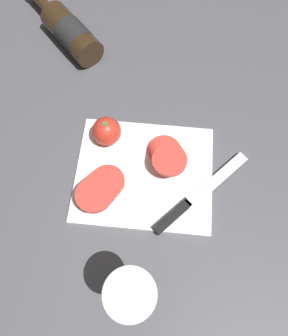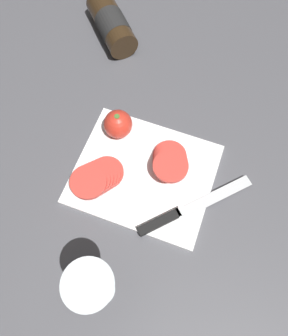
{
  "view_description": "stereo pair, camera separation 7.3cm",
  "coord_description": "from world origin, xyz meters",
  "px_view_note": "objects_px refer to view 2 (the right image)",
  "views": [
    {
      "loc": [
        0.09,
        -0.28,
        0.71
      ],
      "look_at": [
        0.06,
        -0.0,
        0.04
      ],
      "focal_mm": 35.0,
      "sensor_mm": 36.0,
      "label": 1
    },
    {
      "loc": [
        0.16,
        -0.27,
        0.71
      ],
      "look_at": [
        0.06,
        -0.0,
        0.04
      ],
      "focal_mm": 35.0,
      "sensor_mm": 36.0,
      "label": 2
    }
  ],
  "objects_px": {
    "knife": "(174,215)",
    "tomato_slice_stack_far": "(98,177)",
    "wine_glass": "(92,286)",
    "wine_bottle": "(110,21)",
    "tomato_slice_stack_near": "(170,161)",
    "whole_tomato": "(118,124)"
  },
  "relations": [
    {
      "from": "wine_glass",
      "to": "tomato_slice_stack_near",
      "type": "bearing_deg",
      "value": 81.72
    },
    {
      "from": "knife",
      "to": "tomato_slice_stack_far",
      "type": "height_order",
      "value": "tomato_slice_stack_far"
    },
    {
      "from": "whole_tomato",
      "to": "tomato_slice_stack_far",
      "type": "distance_m",
      "value": 0.14
    },
    {
      "from": "wine_glass",
      "to": "tomato_slice_stack_near",
      "type": "height_order",
      "value": "wine_glass"
    },
    {
      "from": "wine_glass",
      "to": "knife",
      "type": "height_order",
      "value": "wine_glass"
    },
    {
      "from": "wine_bottle",
      "to": "wine_glass",
      "type": "relative_size",
      "value": 1.57
    },
    {
      "from": "wine_glass",
      "to": "knife",
      "type": "xyz_separation_m",
      "value": [
        0.09,
        0.2,
        -0.11
      ]
    },
    {
      "from": "tomato_slice_stack_far",
      "to": "whole_tomato",
      "type": "bearing_deg",
      "value": 92.66
    },
    {
      "from": "whole_tomato",
      "to": "tomato_slice_stack_far",
      "type": "relative_size",
      "value": 0.54
    },
    {
      "from": "wine_glass",
      "to": "tomato_slice_stack_near",
      "type": "xyz_separation_m",
      "value": [
        0.04,
        0.31,
        -0.09
      ]
    },
    {
      "from": "wine_glass",
      "to": "knife",
      "type": "bearing_deg",
      "value": 64.58
    },
    {
      "from": "tomato_slice_stack_near",
      "to": "tomato_slice_stack_far",
      "type": "relative_size",
      "value": 0.93
    },
    {
      "from": "tomato_slice_stack_near",
      "to": "tomato_slice_stack_far",
      "type": "distance_m",
      "value": 0.17
    },
    {
      "from": "wine_bottle",
      "to": "whole_tomato",
      "type": "distance_m",
      "value": 0.33
    },
    {
      "from": "wine_bottle",
      "to": "wine_glass",
      "type": "bearing_deg",
      "value": -69.42
    },
    {
      "from": "wine_bottle",
      "to": "tomato_slice_stack_far",
      "type": "distance_m",
      "value": 0.46
    },
    {
      "from": "whole_tomato",
      "to": "tomato_slice_stack_near",
      "type": "height_order",
      "value": "whole_tomato"
    },
    {
      "from": "whole_tomato",
      "to": "wine_glass",
      "type": "bearing_deg",
      "value": -74.23
    },
    {
      "from": "knife",
      "to": "tomato_slice_stack_far",
      "type": "bearing_deg",
      "value": 128.08
    },
    {
      "from": "knife",
      "to": "wine_glass",
      "type": "bearing_deg",
      "value": -162.0
    },
    {
      "from": "knife",
      "to": "tomato_slice_stack_near",
      "type": "height_order",
      "value": "tomato_slice_stack_near"
    },
    {
      "from": "wine_bottle",
      "to": "tomato_slice_stack_near",
      "type": "relative_size",
      "value": 2.25
    }
  ]
}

